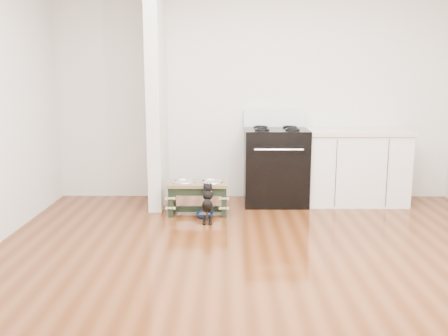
% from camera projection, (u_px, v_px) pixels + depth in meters
% --- Properties ---
extents(ground, '(5.00, 5.00, 0.00)m').
position_uv_depth(ground, '(269.00, 270.00, 4.07)').
color(ground, '#4C230D').
rests_on(ground, ground).
extents(room_shell, '(5.00, 5.00, 5.00)m').
position_uv_depth(room_shell, '(272.00, 68.00, 3.77)').
color(room_shell, silver).
rests_on(room_shell, ground).
extents(partition_wall, '(0.15, 0.80, 2.70)m').
position_uv_depth(partition_wall, '(157.00, 93.00, 5.89)').
color(partition_wall, silver).
rests_on(partition_wall, ground).
extents(oven_range, '(0.76, 0.69, 1.14)m').
position_uv_depth(oven_range, '(276.00, 165.00, 6.10)').
color(oven_range, black).
rests_on(oven_range, ground).
extents(cabinet_run, '(1.24, 0.64, 0.91)m').
position_uv_depth(cabinet_run, '(355.00, 167.00, 6.12)').
color(cabinet_run, white).
rests_on(cabinet_run, ground).
extents(dog_feeder, '(0.68, 0.36, 0.39)m').
position_uv_depth(dog_feeder, '(198.00, 191.00, 5.65)').
color(dog_feeder, black).
rests_on(dog_feeder, ground).
extents(puppy, '(0.12, 0.35, 0.41)m').
position_uv_depth(puppy, '(207.00, 202.00, 5.35)').
color(puppy, black).
rests_on(puppy, ground).
extents(floor_bowl, '(0.20, 0.20, 0.06)m').
position_uv_depth(floor_bowl, '(205.00, 215.00, 5.54)').
color(floor_bowl, navy).
rests_on(floor_bowl, ground).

